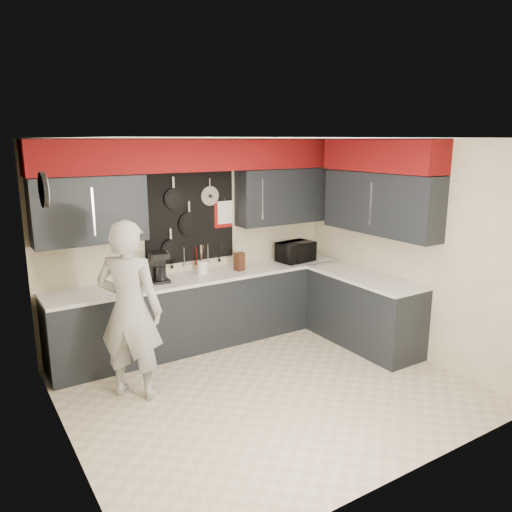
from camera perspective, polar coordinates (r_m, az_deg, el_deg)
ground at (r=5.50m, az=1.35°, el=-14.87°), size 4.00×4.00×0.00m
back_wall_assembly at (r=6.28m, az=-6.64°, el=7.81°), size 4.00×0.36×2.60m
right_wall_assembly at (r=6.30m, az=14.39°, el=6.89°), size 0.36×3.50×2.60m
left_wall_assembly at (r=4.30m, az=-21.47°, el=-4.71°), size 0.05×3.50×2.60m
base_cabinets at (r=6.44m, az=-0.55°, el=-6.15°), size 3.95×2.20×0.92m
microwave at (r=6.98m, az=4.55°, el=0.48°), size 0.54×0.40×0.28m
knife_block at (r=6.49m, az=-1.92°, el=-0.63°), size 0.13×0.13×0.24m
utensil_crock at (r=6.36m, az=-6.15°, el=-1.31°), size 0.13×0.13×0.17m
coffee_maker at (r=6.08m, az=-11.02°, el=-1.16°), size 0.23×0.27×0.36m
person at (r=5.17m, az=-14.22°, el=-6.05°), size 0.79×0.78×1.85m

